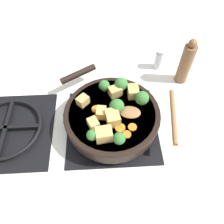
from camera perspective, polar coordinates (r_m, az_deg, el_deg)
ground_plane at (r=0.77m, az=-0.00°, el=-3.64°), size 2.40×2.40×0.00m
front_burner_grate at (r=0.76m, az=-0.00°, el=-3.15°), size 0.31×0.31×0.03m
rear_burner_grate at (r=0.83m, az=-25.78°, el=-4.03°), size 0.31×0.31×0.03m
skillet_pan at (r=0.72m, az=-0.08°, el=-1.07°), size 0.39×0.34×0.06m
wooden_spoon at (r=0.70m, az=10.66°, el=-0.54°), size 0.20×0.20×0.02m
tofu_cube_center_large at (r=0.66m, az=-4.90°, el=-3.05°), size 0.04×0.04×0.03m
tofu_cube_near_handle at (r=0.71m, az=-7.64°, el=2.96°), size 0.05×0.05×0.03m
tofu_cube_east_chunk at (r=0.68m, az=-2.82°, el=-0.16°), size 0.04×0.03×0.03m
tofu_cube_west_chunk at (r=0.73m, az=0.84°, el=5.43°), size 0.04×0.05×0.03m
tofu_cube_back_piece at (r=0.66m, az=0.18°, el=-1.53°), size 0.06×0.05×0.04m
tofu_cube_front_piece at (r=0.63m, az=-2.13°, el=-5.86°), size 0.04×0.05×0.04m
tofu_cube_mid_small at (r=0.73m, az=5.52°, el=5.31°), size 0.04×0.04×0.04m
broccoli_floret_near_spoon at (r=0.67m, az=1.29°, el=1.38°), size 0.05×0.05×0.05m
broccoli_floret_center_top at (r=0.74m, az=-2.04°, el=6.91°), size 0.04×0.04×0.04m
broccoli_floret_east_rim at (r=0.63m, az=-5.23°, el=-6.05°), size 0.03×0.03×0.04m
broccoli_floret_west_rim at (r=0.70m, az=7.85°, el=3.61°), size 0.04×0.04×0.05m
broccoli_floret_north_edge at (r=0.74m, az=2.40°, el=7.26°), size 0.05×0.05×0.05m
broccoli_floret_south_cluster at (r=0.62m, az=1.91°, el=-6.92°), size 0.04×0.04×0.04m
carrot_slice_orange_thin at (r=0.67m, az=5.35°, el=-3.98°), size 0.03×0.03×0.01m
carrot_slice_near_center at (r=0.70m, az=-4.26°, el=0.77°), size 0.03×0.03×0.01m
carrot_slice_edge_slice at (r=0.66m, az=2.14°, el=-4.17°), size 0.03×0.03×0.01m
carrot_slice_under_broccoli at (r=0.65m, az=3.90°, el=-5.87°), size 0.03×0.03×0.01m
pepper_mill at (r=0.89m, az=18.70°, el=12.02°), size 0.05×0.05×0.19m
salt_shaker at (r=0.95m, az=12.17°, el=13.31°), size 0.04×0.04×0.09m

